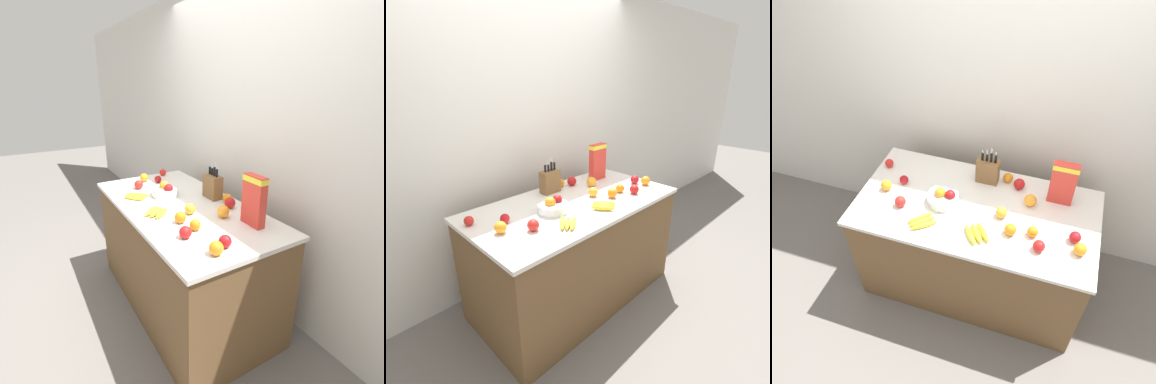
% 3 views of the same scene
% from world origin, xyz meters
% --- Properties ---
extents(ground_plane, '(14.00, 14.00, 0.00)m').
position_xyz_m(ground_plane, '(0.00, 0.00, 0.00)').
color(ground_plane, slate).
extents(wall_back, '(9.00, 0.06, 2.60)m').
position_xyz_m(wall_back, '(0.00, 0.64, 1.30)').
color(wall_back, silver).
rests_on(wall_back, ground_plane).
extents(counter, '(1.68, 0.86, 0.89)m').
position_xyz_m(counter, '(0.00, 0.00, 0.45)').
color(counter, brown).
rests_on(counter, ground_plane).
extents(knife_block, '(0.16, 0.09, 0.30)m').
position_xyz_m(knife_block, '(0.00, 0.29, 0.99)').
color(knife_block, brown).
rests_on(knife_block, counter).
extents(cereal_box, '(0.17, 0.06, 0.34)m').
position_xyz_m(cereal_box, '(0.54, 0.24, 1.07)').
color(cereal_box, red).
rests_on(cereal_box, counter).
extents(fruit_bowl, '(0.22, 0.22, 0.12)m').
position_xyz_m(fruit_bowl, '(-0.23, -0.02, 0.93)').
color(fruit_bowl, silver).
rests_on(fruit_bowl, counter).
extents(banana_bunch_left, '(0.21, 0.21, 0.04)m').
position_xyz_m(banana_bunch_left, '(0.07, -0.24, 0.91)').
color(banana_bunch_left, yellow).
rests_on(banana_bunch_left, counter).
extents(banana_bunch_right, '(0.21, 0.21, 0.03)m').
position_xyz_m(banana_bunch_right, '(-0.30, -0.25, 0.91)').
color(banana_bunch_right, yellow).
rests_on(banana_bunch_right, counter).
extents(apple_by_knife_block, '(0.08, 0.08, 0.08)m').
position_xyz_m(apple_by_knife_block, '(0.68, -0.09, 0.93)').
color(apple_by_knife_block, '#A31419').
rests_on(apple_by_knife_block, counter).
extents(apple_leftmost, '(0.07, 0.07, 0.07)m').
position_xyz_m(apple_leftmost, '(-0.76, 0.20, 0.92)').
color(apple_leftmost, red).
rests_on(apple_leftmost, counter).
extents(apple_rear, '(0.08, 0.08, 0.08)m').
position_xyz_m(apple_rear, '(0.24, 0.28, 0.93)').
color(apple_rear, red).
rests_on(apple_rear, counter).
extents(apple_front, '(0.08, 0.08, 0.08)m').
position_xyz_m(apple_front, '(-0.50, -0.15, 0.93)').
color(apple_front, red).
rests_on(apple_front, counter).
extents(apple_rightmost, '(0.08, 0.08, 0.08)m').
position_xyz_m(apple_rightmost, '(0.47, -0.23, 0.93)').
color(apple_rightmost, red).
rests_on(apple_rightmost, counter).
extents(apple_near_bananas, '(0.07, 0.07, 0.07)m').
position_xyz_m(apple_near_bananas, '(-0.58, 0.07, 0.92)').
color(apple_near_bananas, '#A31419').
rests_on(apple_near_bananas, counter).
extents(orange_by_cereal, '(0.08, 0.08, 0.08)m').
position_xyz_m(orange_by_cereal, '(0.72, -0.18, 0.93)').
color(orange_by_cereal, orange).
rests_on(orange_by_cereal, counter).
extents(orange_front_right, '(0.08, 0.08, 0.08)m').
position_xyz_m(orange_front_right, '(0.19, -0.03, 0.93)').
color(orange_front_right, orange).
rests_on(orange_front_right, counter).
extents(orange_mid_left, '(0.09, 0.09, 0.09)m').
position_xyz_m(orange_mid_left, '(0.35, 0.14, 0.93)').
color(orange_mid_left, orange).
rests_on(orange_mid_left, counter).
extents(orange_mid_right, '(0.07, 0.07, 0.07)m').
position_xyz_m(orange_mid_right, '(0.15, 0.32, 0.93)').
color(orange_mid_right, orange).
rests_on(orange_mid_right, counter).
extents(orange_front_left, '(0.07, 0.07, 0.07)m').
position_xyz_m(orange_front_left, '(0.42, -0.13, 0.93)').
color(orange_front_left, orange).
rests_on(orange_front_left, counter).
extents(orange_near_bowl, '(0.08, 0.08, 0.08)m').
position_xyz_m(orange_near_bowl, '(-0.67, -0.03, 0.93)').
color(orange_near_bowl, orange).
rests_on(orange_near_bowl, counter).
extents(orange_back_center, '(0.08, 0.08, 0.08)m').
position_xyz_m(orange_back_center, '(0.28, -0.16, 0.93)').
color(orange_back_center, orange).
rests_on(orange_back_center, counter).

